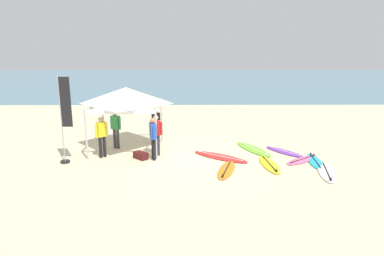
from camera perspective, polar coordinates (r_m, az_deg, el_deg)
ground_plane at (r=13.86m, az=-0.89°, el=-5.24°), size 80.00×80.00×0.00m
sea at (r=44.15m, az=-0.60°, el=7.93°), size 80.00×36.00×0.10m
canopy_tent at (r=14.90m, az=-10.95°, el=5.30°), size 2.89×2.89×2.75m
surfboard_yellow at (r=13.50m, az=12.76°, el=-5.96°), size 0.71×2.10×0.19m
surfboard_purple at (r=15.24m, az=15.11°, el=-3.81°), size 1.57×1.85×0.19m
surfboard_lime at (r=15.30m, az=10.17°, el=-3.48°), size 1.56×2.45×0.19m
surfboard_pink at (r=14.38m, az=17.94°, el=-5.06°), size 1.78×1.49×0.19m
surfboard_orange at (r=12.70m, az=5.76°, el=-6.95°), size 1.07×2.06×0.19m
surfboard_red at (r=14.11m, az=4.68°, el=-4.79°), size 2.40×2.01×0.19m
surfboard_white at (r=13.35m, az=21.53°, el=-6.82°), size 1.04×2.22×0.19m
surfboard_cyan at (r=14.34m, az=19.84°, el=-5.27°), size 0.72×1.95×0.19m
person_blue at (r=13.64m, az=-6.48°, el=-1.30°), size 0.32×0.53×1.71m
person_black at (r=15.74m, az=-6.01°, el=0.74°), size 0.38×0.48×1.71m
person_red at (r=14.16m, az=-6.03°, el=-0.73°), size 0.55×0.25×1.71m
person_yellow at (r=14.31m, az=-14.82°, el=-0.96°), size 0.43×0.41×1.71m
person_green at (r=15.43m, az=-12.60°, el=0.22°), size 0.51×0.35×1.71m
banner_flag at (r=13.92m, az=-20.45°, el=0.70°), size 0.60×0.36×3.40m
gear_bag_near_tent at (r=14.03m, az=-8.55°, el=-4.55°), size 0.66×0.64×0.28m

